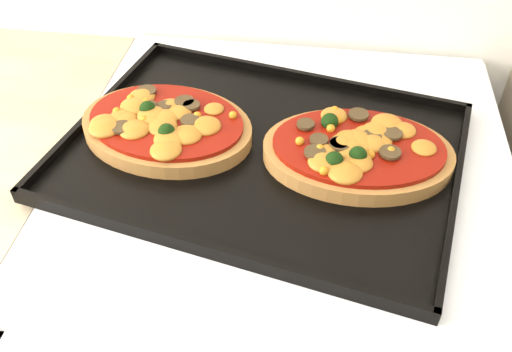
% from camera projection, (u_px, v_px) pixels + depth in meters
% --- Properties ---
extents(stove, '(0.60, 0.60, 0.91)m').
position_uv_depth(stove, '(278.00, 344.00, 1.06)').
color(stove, white).
rests_on(stove, floor).
extents(baking_tray, '(0.57, 0.47, 0.02)m').
position_uv_depth(baking_tray, '(261.00, 149.00, 0.75)').
color(baking_tray, black).
rests_on(baking_tray, stove).
extents(pizza_left, '(0.26, 0.22, 0.03)m').
position_uv_depth(pizza_left, '(166.00, 124.00, 0.76)').
color(pizza_left, '#A56739').
rests_on(pizza_left, baking_tray).
extents(pizza_right, '(0.25, 0.17, 0.04)m').
position_uv_depth(pizza_right, '(358.00, 150.00, 0.72)').
color(pizza_right, '#A56739').
rests_on(pizza_right, baking_tray).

